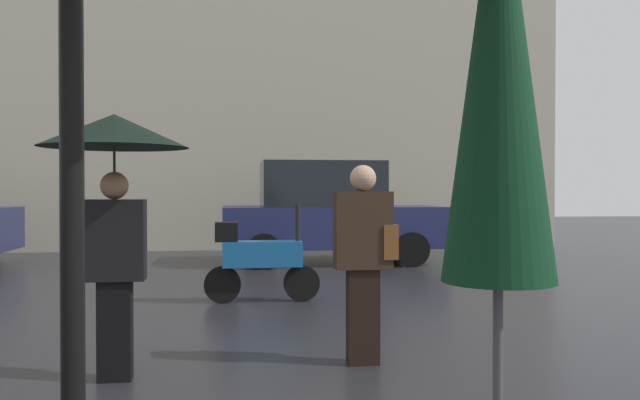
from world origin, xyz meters
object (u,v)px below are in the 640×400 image
(pedestrian_with_bag, at_px, (365,251))
(parked_car_left, at_px, (328,212))
(pedestrian_with_umbrella, at_px, (114,162))
(folded_patio_umbrella_near, at_px, (499,78))
(parked_scooter, at_px, (259,258))

(pedestrian_with_bag, xyz_separation_m, parked_car_left, (0.77, 7.36, 0.07))
(pedestrian_with_umbrella, distance_m, parked_car_left, 8.05)
(folded_patio_umbrella_near, relative_size, parked_scooter, 1.83)
(pedestrian_with_bag, height_order, parked_scooter, pedestrian_with_bag)
(pedestrian_with_bag, height_order, parked_car_left, parked_car_left)
(folded_patio_umbrella_near, bearing_deg, parked_car_left, 85.01)
(folded_patio_umbrella_near, bearing_deg, pedestrian_with_umbrella, 123.09)
(folded_patio_umbrella_near, bearing_deg, pedestrian_with_bag, 87.56)
(folded_patio_umbrella_near, distance_m, pedestrian_with_bag, 3.10)
(pedestrian_with_bag, relative_size, parked_scooter, 1.11)
(pedestrian_with_bag, bearing_deg, parked_scooter, 54.21)
(parked_scooter, relative_size, parked_car_left, 0.35)
(parked_car_left, bearing_deg, parked_scooter, -108.28)
(parked_scooter, bearing_deg, pedestrian_with_umbrella, -124.72)
(folded_patio_umbrella_near, relative_size, pedestrian_with_umbrella, 1.35)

